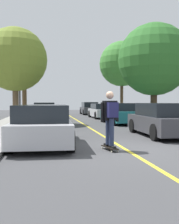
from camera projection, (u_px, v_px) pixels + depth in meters
The scene contains 18 objects.
ground at pixel (127, 150), 8.09m from camera, with size 80.00×80.00×0.00m, color #424244.
center_line at pixel (100, 134), 12.04m from camera, with size 0.12×39.20×0.01m, color gold.
parked_car_left_nearest at pixel (43, 125), 9.08m from camera, with size 2.08×4.51×1.35m.
parked_car_left_near at pixel (44, 117), 15.13m from camera, with size 2.12×4.57×1.24m.
parked_car_left_far at pixel (45, 111), 21.33m from camera, with size 1.84×4.41×1.39m.
parked_car_left_farthest at pixel (45, 109), 28.29m from camera, with size 1.99×4.29×1.36m.
parked_car_right_nearest at pixel (163, 120), 11.42m from camera, with size 2.04×4.21×1.40m.
parked_car_right_near at pixel (121, 114), 17.75m from camera, with size 2.02×4.22×1.36m.
parked_car_right_far at pixel (102, 111), 23.90m from camera, with size 1.92×4.42×1.28m.
parked_car_right_farthest at pixel (90, 108), 30.70m from camera, with size 1.89×4.13×1.41m.
street_tree_left_nearest at pixel (15, 60), 17.38m from camera, with size 4.12×4.12×6.11m.
street_tree_left_near at pixel (24, 70), 24.53m from camera, with size 3.07×3.07×5.80m.
street_tree_right_nearest at pixel (154, 60), 16.90m from camera, with size 4.53×4.53×6.23m.
street_tree_right_near at pixel (122, 64), 24.09m from camera, with size 4.02×4.02×6.72m.
fire_hydrant at pixel (173, 121), 13.68m from camera, with size 0.20×0.20×0.70m.
streetlamp at pixel (20, 80), 19.33m from camera, with size 0.36×0.24×4.92m.
skateboard at pixel (110, 147), 8.04m from camera, with size 0.38×0.87×0.10m.
skateboarder at pixel (110, 116), 7.97m from camera, with size 0.59×0.71×1.66m.
Camera 1 is at (-2.38, -7.76, 1.45)m, focal length 43.18 mm.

